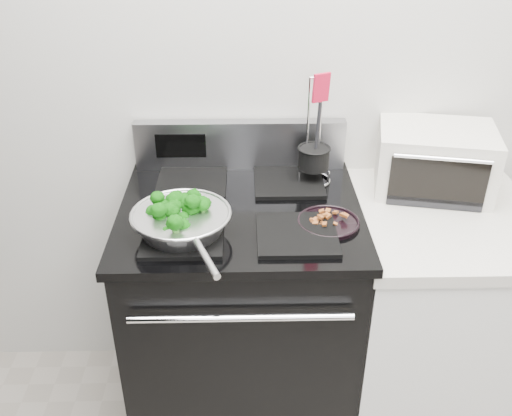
{
  "coord_description": "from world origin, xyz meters",
  "views": [
    {
      "loc": [
        -0.28,
        -0.19,
        1.89
      ],
      "look_at": [
        -0.25,
        1.36,
        0.98
      ],
      "focal_mm": 40.0,
      "sensor_mm": 36.0,
      "label": 1
    }
  ],
  "objects_px": {
    "bacon_plate": "(329,219)",
    "utensil_holder": "(313,164)",
    "gas_range": "(242,316)",
    "toaster_oven": "(434,160)",
    "skillet": "(182,221)"
  },
  "relations": [
    {
      "from": "bacon_plate",
      "to": "utensil_holder",
      "type": "height_order",
      "value": "utensil_holder"
    },
    {
      "from": "gas_range",
      "to": "bacon_plate",
      "type": "relative_size",
      "value": 5.81
    },
    {
      "from": "utensil_holder",
      "to": "toaster_oven",
      "type": "height_order",
      "value": "utensil_holder"
    },
    {
      "from": "gas_range",
      "to": "skillet",
      "type": "distance_m",
      "value": 0.56
    },
    {
      "from": "skillet",
      "to": "utensil_holder",
      "type": "height_order",
      "value": "utensil_holder"
    },
    {
      "from": "gas_range",
      "to": "toaster_oven",
      "type": "distance_m",
      "value": 0.89
    },
    {
      "from": "gas_range",
      "to": "bacon_plate",
      "type": "bearing_deg",
      "value": -21.19
    },
    {
      "from": "bacon_plate",
      "to": "toaster_oven",
      "type": "bearing_deg",
      "value": 35.08
    },
    {
      "from": "bacon_plate",
      "to": "toaster_oven",
      "type": "relative_size",
      "value": 0.44
    },
    {
      "from": "bacon_plate",
      "to": "skillet",
      "type": "bearing_deg",
      "value": -173.48
    },
    {
      "from": "skillet",
      "to": "bacon_plate",
      "type": "height_order",
      "value": "skillet"
    },
    {
      "from": "skillet",
      "to": "bacon_plate",
      "type": "xyz_separation_m",
      "value": [
        0.45,
        0.05,
        -0.03
      ]
    },
    {
      "from": "skillet",
      "to": "toaster_oven",
      "type": "relative_size",
      "value": 1.05
    },
    {
      "from": "bacon_plate",
      "to": "toaster_oven",
      "type": "xyz_separation_m",
      "value": [
        0.4,
        0.28,
        0.06
      ]
    },
    {
      "from": "skillet",
      "to": "toaster_oven",
      "type": "xyz_separation_m",
      "value": [
        0.85,
        0.33,
        0.03
      ]
    }
  ]
}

